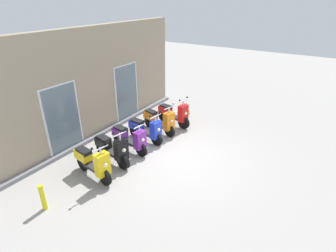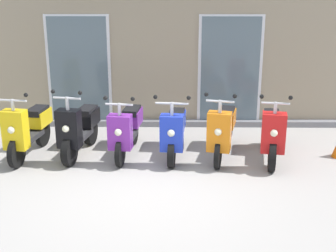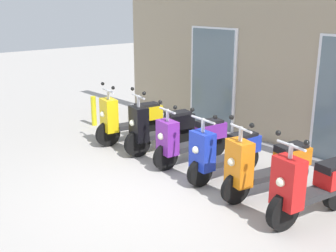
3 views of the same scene
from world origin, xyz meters
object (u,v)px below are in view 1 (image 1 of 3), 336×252
at_px(traffic_cone, 186,108).
at_px(scooter_yellow, 93,162).
at_px(scooter_blue, 146,129).
at_px(curb_bollard, 43,197).
at_px(scooter_red, 174,114).
at_px(scooter_purple, 130,138).
at_px(scooter_orange, 160,120).
at_px(scooter_black, 112,149).

bearing_deg(traffic_cone, scooter_yellow, -179.60).
bearing_deg(scooter_blue, curb_bollard, 179.50).
bearing_deg(scooter_red, scooter_blue, 174.74).
distance_m(scooter_purple, traffic_cone, 3.77).
xyz_separation_m(scooter_orange, scooter_red, (0.82, -0.13, -0.01)).
xyz_separation_m(scooter_yellow, scooter_red, (4.20, -0.09, -0.02)).
height_order(scooter_yellow, traffic_cone, scooter_yellow).
xyz_separation_m(scooter_blue, traffic_cone, (2.93, -0.02, -0.21)).
bearing_deg(scooter_red, curb_bollard, 178.13).
height_order(scooter_black, curb_bollard, scooter_black).
height_order(scooter_orange, curb_bollard, scooter_orange).
bearing_deg(curb_bollard, scooter_red, -1.87).
bearing_deg(scooter_yellow, traffic_cone, 0.40).
bearing_deg(scooter_black, traffic_cone, -0.67).
bearing_deg(scooter_orange, curb_bollard, 179.34).
bearing_deg(scooter_yellow, scooter_blue, 1.32).
distance_m(scooter_black, curb_bollard, 2.43).
bearing_deg(scooter_black, scooter_blue, -1.14).
relative_size(scooter_purple, traffic_cone, 3.01).
bearing_deg(traffic_cone, scooter_black, 179.33).
height_order(scooter_blue, curb_bollard, scooter_blue).
height_order(scooter_orange, traffic_cone, scooter_orange).
height_order(scooter_yellow, curb_bollard, scooter_yellow).
distance_m(scooter_yellow, scooter_blue, 2.54).
xyz_separation_m(scooter_red, traffic_cone, (1.27, 0.13, -0.23)).
bearing_deg(curb_bollard, scooter_blue, -0.50).
height_order(scooter_blue, scooter_orange, scooter_orange).
height_order(scooter_purple, traffic_cone, scooter_purple).
height_order(scooter_purple, curb_bollard, scooter_purple).
distance_m(scooter_black, scooter_red, 3.34).
distance_m(scooter_black, scooter_purple, 0.83).
bearing_deg(scooter_orange, scooter_blue, 178.53).
relative_size(scooter_yellow, traffic_cone, 3.00).
height_order(scooter_purple, scooter_blue, scooter_blue).
xyz_separation_m(scooter_black, curb_bollard, (-2.43, 0.00, -0.14)).
relative_size(scooter_yellow, curb_bollard, 2.22).
bearing_deg(scooter_orange, scooter_purple, 177.78).
relative_size(curb_bollard, traffic_cone, 1.35).
distance_m(scooter_purple, scooter_orange, 1.68).
relative_size(scooter_black, scooter_orange, 0.96).
distance_m(scooter_orange, traffic_cone, 2.11).
relative_size(scooter_blue, curb_bollard, 2.15).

